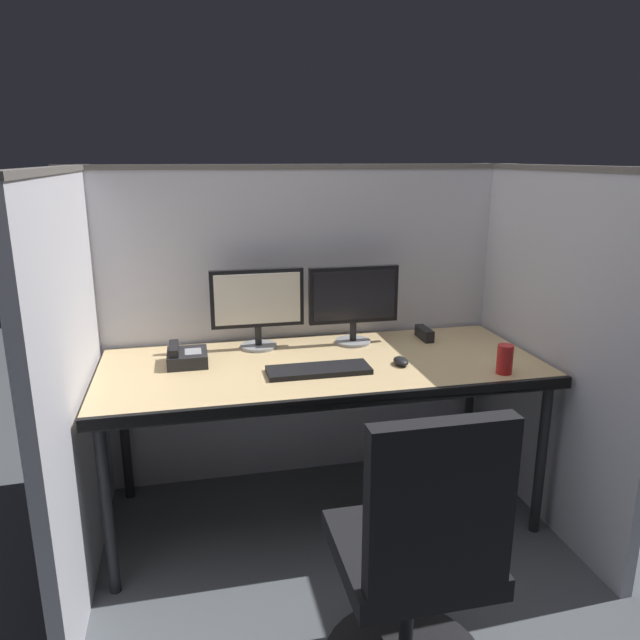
{
  "coord_description": "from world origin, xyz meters",
  "views": [
    {
      "loc": [
        -0.55,
        -2.1,
        1.61
      ],
      "look_at": [
        0.0,
        0.35,
        0.92
      ],
      "focal_mm": 33.55,
      "sensor_mm": 36.0,
      "label": 1
    }
  ],
  "objects_px": {
    "desk": "(323,374)",
    "monitor_right": "(354,299)",
    "keyboard_main": "(319,370)",
    "red_stapler": "(424,333)",
    "office_chair": "(415,591)",
    "desk_phone": "(186,357)",
    "monitor_left": "(257,303)",
    "soda_can": "(505,359)",
    "computer_mouse": "(401,361)"
  },
  "relations": [
    {
      "from": "office_chair",
      "to": "keyboard_main",
      "type": "height_order",
      "value": "office_chair"
    },
    {
      "from": "monitor_left",
      "to": "desk_phone",
      "type": "relative_size",
      "value": 2.26
    },
    {
      "from": "office_chair",
      "to": "monitor_left",
      "type": "bearing_deg",
      "value": 106.55
    },
    {
      "from": "computer_mouse",
      "to": "desk_phone",
      "type": "distance_m",
      "value": 0.93
    },
    {
      "from": "red_stapler",
      "to": "computer_mouse",
      "type": "bearing_deg",
      "value": -126.04
    },
    {
      "from": "computer_mouse",
      "to": "soda_can",
      "type": "bearing_deg",
      "value": -26.48
    },
    {
      "from": "office_chair",
      "to": "desk_phone",
      "type": "distance_m",
      "value": 1.34
    },
    {
      "from": "office_chair",
      "to": "monitor_right",
      "type": "height_order",
      "value": "monitor_right"
    },
    {
      "from": "monitor_left",
      "to": "computer_mouse",
      "type": "relative_size",
      "value": 4.48
    },
    {
      "from": "computer_mouse",
      "to": "office_chair",
      "type": "bearing_deg",
      "value": -106.7
    },
    {
      "from": "monitor_right",
      "to": "monitor_left",
      "type": "bearing_deg",
      "value": 176.6
    },
    {
      "from": "keyboard_main",
      "to": "desk_phone",
      "type": "xyz_separation_m",
      "value": [
        -0.54,
        0.23,
        0.02
      ]
    },
    {
      "from": "keyboard_main",
      "to": "soda_can",
      "type": "distance_m",
      "value": 0.77
    },
    {
      "from": "office_chair",
      "to": "desk",
      "type": "bearing_deg",
      "value": 96.43
    },
    {
      "from": "monitor_right",
      "to": "computer_mouse",
      "type": "xyz_separation_m",
      "value": [
        0.12,
        -0.35,
        -0.2
      ]
    },
    {
      "from": "desk",
      "to": "desk_phone",
      "type": "xyz_separation_m",
      "value": [
        -0.58,
        0.13,
        0.08
      ]
    },
    {
      "from": "keyboard_main",
      "to": "red_stapler",
      "type": "height_order",
      "value": "red_stapler"
    },
    {
      "from": "keyboard_main",
      "to": "desk_phone",
      "type": "distance_m",
      "value": 0.58
    },
    {
      "from": "desk_phone",
      "to": "monitor_left",
      "type": "bearing_deg",
      "value": 25.71
    },
    {
      "from": "keyboard_main",
      "to": "soda_can",
      "type": "bearing_deg",
      "value": -13.22
    },
    {
      "from": "office_chair",
      "to": "monitor_left",
      "type": "relative_size",
      "value": 2.27
    },
    {
      "from": "desk_phone",
      "to": "red_stapler",
      "type": "distance_m",
      "value": 1.15
    },
    {
      "from": "keyboard_main",
      "to": "desk_phone",
      "type": "height_order",
      "value": "desk_phone"
    },
    {
      "from": "monitor_right",
      "to": "computer_mouse",
      "type": "relative_size",
      "value": 4.48
    },
    {
      "from": "keyboard_main",
      "to": "desk",
      "type": "bearing_deg",
      "value": 67.47
    },
    {
      "from": "keyboard_main",
      "to": "red_stapler",
      "type": "xyz_separation_m",
      "value": [
        0.61,
        0.35,
        0.02
      ]
    },
    {
      "from": "monitor_left",
      "to": "keyboard_main",
      "type": "height_order",
      "value": "monitor_left"
    },
    {
      "from": "computer_mouse",
      "to": "desk_phone",
      "type": "bearing_deg",
      "value": 166.7
    },
    {
      "from": "desk",
      "to": "monitor_right",
      "type": "distance_m",
      "value": 0.42
    },
    {
      "from": "office_chair",
      "to": "monitor_right",
      "type": "distance_m",
      "value": 1.39
    },
    {
      "from": "soda_can",
      "to": "monitor_right",
      "type": "bearing_deg",
      "value": 132.84
    },
    {
      "from": "desk",
      "to": "desk_phone",
      "type": "relative_size",
      "value": 10.0
    },
    {
      "from": "monitor_right",
      "to": "computer_mouse",
      "type": "height_order",
      "value": "monitor_right"
    },
    {
      "from": "desk",
      "to": "keyboard_main",
      "type": "distance_m",
      "value": 0.13
    },
    {
      "from": "office_chair",
      "to": "monitor_right",
      "type": "relative_size",
      "value": 2.27
    },
    {
      "from": "desk_phone",
      "to": "red_stapler",
      "type": "relative_size",
      "value": 1.27
    },
    {
      "from": "monitor_right",
      "to": "soda_can",
      "type": "bearing_deg",
      "value": -47.16
    },
    {
      "from": "office_chair",
      "to": "red_stapler",
      "type": "xyz_separation_m",
      "value": [
        0.51,
        1.24,
        0.4
      ]
    },
    {
      "from": "keyboard_main",
      "to": "red_stapler",
      "type": "bearing_deg",
      "value": 29.82
    },
    {
      "from": "monitor_right",
      "to": "computer_mouse",
      "type": "bearing_deg",
      "value": -71.45
    },
    {
      "from": "keyboard_main",
      "to": "computer_mouse",
      "type": "height_order",
      "value": "computer_mouse"
    },
    {
      "from": "desk",
      "to": "red_stapler",
      "type": "relative_size",
      "value": 12.67
    },
    {
      "from": "monitor_left",
      "to": "desk_phone",
      "type": "distance_m",
      "value": 0.41
    },
    {
      "from": "office_chair",
      "to": "computer_mouse",
      "type": "bearing_deg",
      "value": 76.63
    },
    {
      "from": "office_chair",
      "to": "red_stapler",
      "type": "relative_size",
      "value": 6.5
    },
    {
      "from": "desk",
      "to": "keyboard_main",
      "type": "xyz_separation_m",
      "value": [
        -0.04,
        -0.1,
        0.06
      ]
    },
    {
      "from": "office_chair",
      "to": "keyboard_main",
      "type": "distance_m",
      "value": 0.97
    },
    {
      "from": "keyboard_main",
      "to": "monitor_left",
      "type": "bearing_deg",
      "value": 117.62
    },
    {
      "from": "keyboard_main",
      "to": "red_stapler",
      "type": "relative_size",
      "value": 2.87
    },
    {
      "from": "computer_mouse",
      "to": "desk",
      "type": "bearing_deg",
      "value": 164.81
    }
  ]
}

